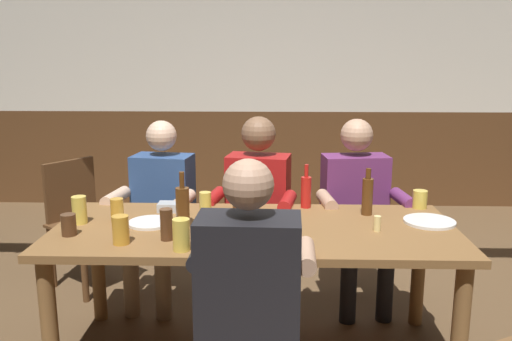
{
  "coord_description": "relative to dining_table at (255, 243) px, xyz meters",
  "views": [
    {
      "loc": [
        0.09,
        -2.72,
        1.61
      ],
      "look_at": [
        0.0,
        0.16,
        0.98
      ],
      "focal_mm": 37.45,
      "sensor_mm": 36.0,
      "label": 1
    }
  ],
  "objects": [
    {
      "name": "chair_empty_near_left",
      "position": [
        -1.25,
        0.9,
        -0.16
      ],
      "size": [
        0.61,
        0.61,
        0.88
      ],
      "rotation": [
        0.0,
        0.0,
        -2.2
      ],
      "color": "brown",
      "rests_on": "ground_plane"
    },
    {
      "name": "pint_glass_1",
      "position": [
        -0.28,
        0.18,
        0.16
      ],
      "size": [
        0.07,
        0.07,
        0.14
      ],
      "primitive_type": "cylinder",
      "color": "#E5C64C",
      "rests_on": "dining_table"
    },
    {
      "name": "person_0",
      "position": [
        -0.64,
        0.67,
        0.02
      ],
      "size": [
        0.56,
        0.57,
        1.19
      ],
      "rotation": [
        0.0,
        0.0,
        2.99
      ],
      "color": "#2D4C84",
      "rests_on": "ground_plane"
    },
    {
      "name": "pint_glass_5",
      "position": [
        -0.93,
        0.03,
        0.16
      ],
      "size": [
        0.08,
        0.08,
        0.15
      ],
      "primitive_type": "cylinder",
      "color": "#E5C64C",
      "rests_on": "dining_table"
    },
    {
      "name": "pint_glass_7",
      "position": [
        -0.92,
        -0.16,
        0.14
      ],
      "size": [
        0.07,
        0.07,
        0.11
      ],
      "primitive_type": "cylinder",
      "color": "#4C2D19",
      "rests_on": "dining_table"
    },
    {
      "name": "back_wall_wainscot",
      "position": [
        0.0,
        3.03,
        -0.13
      ],
      "size": [
        6.17,
        0.12,
        1.02
      ],
      "primitive_type": "cube",
      "color": "brown",
      "rests_on": "ground_plane"
    },
    {
      "name": "pint_glass_3",
      "position": [
        -0.1,
        0.31,
        0.16
      ],
      "size": [
        0.08,
        0.08,
        0.14
      ],
      "primitive_type": "cylinder",
      "color": "#4C2D19",
      "rests_on": "dining_table"
    },
    {
      "name": "pint_glass_8",
      "position": [
        0.96,
        0.38,
        0.14
      ],
      "size": [
        0.08,
        0.08,
        0.11
      ],
      "primitive_type": "cylinder",
      "color": "#E5C64C",
      "rests_on": "dining_table"
    },
    {
      "name": "person_1",
      "position": [
        -0.01,
        0.67,
        0.04
      ],
      "size": [
        0.58,
        0.59,
        1.22
      ],
      "rotation": [
        0.0,
        0.0,
        2.97
      ],
      "color": "#AD1919",
      "rests_on": "ground_plane"
    },
    {
      "name": "table_candle",
      "position": [
        0.63,
        -0.05,
        0.13
      ],
      "size": [
        0.04,
        0.04,
        0.08
      ],
      "primitive_type": "cylinder",
      "color": "#F9E08C",
      "rests_on": "dining_table"
    },
    {
      "name": "pint_glass_2",
      "position": [
        -0.33,
        -0.35,
        0.16
      ],
      "size": [
        0.08,
        0.08,
        0.15
      ],
      "primitive_type": "cylinder",
      "color": "#E5C64C",
      "rests_on": "dining_table"
    },
    {
      "name": "dining_table",
      "position": [
        0.0,
        0.0,
        0.0
      ],
      "size": [
        2.1,
        0.88,
        0.73
      ],
      "color": "brown",
      "rests_on": "ground_plane"
    },
    {
      "name": "person_3",
      "position": [
        0.0,
        -0.67,
        0.04
      ],
      "size": [
        0.55,
        0.53,
        1.23
      ],
      "rotation": [
        0.0,
        0.0,
        -0.03
      ],
      "color": "black",
      "rests_on": "ground_plane"
    },
    {
      "name": "back_wall_upper",
      "position": [
        0.0,
        3.03,
        1.2
      ],
      "size": [
        6.17,
        0.12,
        1.63
      ],
      "primitive_type": "cube",
      "color": "silver"
    },
    {
      "name": "bottle_1",
      "position": [
        0.62,
        0.24,
        0.2
      ],
      "size": [
        0.06,
        0.06,
        0.27
      ],
      "color": "#593314",
      "rests_on": "dining_table"
    },
    {
      "name": "plate_0",
      "position": [
        0.93,
        0.1,
        0.1
      ],
      "size": [
        0.27,
        0.27,
        0.01
      ],
      "primitive_type": "cylinder",
      "color": "white",
      "rests_on": "dining_table"
    },
    {
      "name": "pint_glass_4",
      "position": [
        -0.42,
        -0.21,
        0.17
      ],
      "size": [
        0.06,
        0.06,
        0.16
      ],
      "primitive_type": "cylinder",
      "color": "#4C2D19",
      "rests_on": "dining_table"
    },
    {
      "name": "pint_glass_0",
      "position": [
        -0.74,
        0.07,
        0.15
      ],
      "size": [
        0.07,
        0.07,
        0.13
      ],
      "primitive_type": "cylinder",
      "color": "gold",
      "rests_on": "dining_table"
    },
    {
      "name": "bottle_0",
      "position": [
        -0.38,
        0.0,
        0.2
      ],
      "size": [
        0.07,
        0.07,
        0.29
      ],
      "color": "#593314",
      "rests_on": "dining_table"
    },
    {
      "name": "bottle_2",
      "position": [
        0.29,
        0.37,
        0.19
      ],
      "size": [
        0.06,
        0.06,
        0.26
      ],
      "color": "red",
      "rests_on": "dining_table"
    },
    {
      "name": "plate_1",
      "position": [
        -0.56,
        0.03,
        0.1
      ],
      "size": [
        0.24,
        0.24,
        0.01
      ],
      "primitive_type": "cylinder",
      "color": "white",
      "rests_on": "dining_table"
    },
    {
      "name": "pint_glass_6",
      "position": [
        -0.63,
        -0.27,
        0.16
      ],
      "size": [
        0.08,
        0.08,
        0.14
      ],
      "primitive_type": "cylinder",
      "color": "gold",
      "rests_on": "dining_table"
    },
    {
      "name": "condiment_caddy",
      "position": [
        -0.49,
        0.27,
        0.11
      ],
      "size": [
        0.14,
        0.1,
        0.05
      ],
      "primitive_type": "cube",
      "color": "#B2B7BC",
      "rests_on": "dining_table"
    },
    {
      "name": "person_2",
      "position": [
        0.64,
        0.67,
        0.03
      ],
      "size": [
        0.58,
        0.55,
        1.21
      ],
      "rotation": [
        0.0,
        0.0,
        3.26
      ],
      "color": "#6B2D66",
      "rests_on": "ground_plane"
    }
  ]
}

